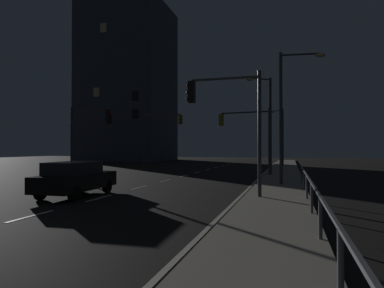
# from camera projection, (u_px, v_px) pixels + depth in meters

# --- Properties ---
(ground_plane) EXTENTS (112.00, 112.00, 0.00)m
(ground_plane) POSITION_uv_depth(u_px,v_px,m) (168.00, 180.00, 22.68)
(ground_plane) COLOR black
(ground_plane) RESTS_ON ground
(sidewalk_right) EXTENTS (2.71, 77.00, 0.14)m
(sidewalk_right) POSITION_uv_depth(u_px,v_px,m) (281.00, 182.00, 20.58)
(sidewalk_right) COLOR #9E937F
(sidewalk_right) RESTS_ON ground
(lane_markings_center) EXTENTS (0.14, 50.00, 0.01)m
(lane_markings_center) POSITION_uv_depth(u_px,v_px,m) (184.00, 176.00, 26.04)
(lane_markings_center) COLOR silver
(lane_markings_center) RESTS_ON ground
(lane_edge_line) EXTENTS (0.14, 53.00, 0.01)m
(lane_edge_line) POSITION_uv_depth(u_px,v_px,m) (261.00, 176.00, 25.83)
(lane_edge_line) COLOR silver
(lane_edge_line) RESTS_ON ground
(car) EXTENTS (2.03, 4.48, 1.57)m
(car) POSITION_uv_depth(u_px,v_px,m) (76.00, 178.00, 15.16)
(car) COLOR black
(car) RESTS_ON ground
(traffic_light_near_right) EXTENTS (3.33, 0.34, 5.34)m
(traffic_light_near_right) POSITION_uv_depth(u_px,v_px,m) (227.00, 110.00, 14.51)
(traffic_light_near_right) COLOR #38383D
(traffic_light_near_right) RESTS_ON sidewalk_right
(traffic_light_far_left) EXTENTS (4.51, 0.78, 5.80)m
(traffic_light_far_left) POSITION_uv_depth(u_px,v_px,m) (160.00, 129.00, 33.86)
(traffic_light_far_left) COLOR #38383D
(traffic_light_far_left) RESTS_ON ground
(traffic_light_overhead_east) EXTENTS (4.13, 0.81, 5.09)m
(traffic_light_overhead_east) POSITION_uv_depth(u_px,v_px,m) (246.00, 128.00, 26.03)
(traffic_light_overhead_east) COLOR #4C4C51
(traffic_light_overhead_east) RESTS_ON sidewalk_right
(traffic_light_far_right) EXTENTS (3.36, 0.47, 5.01)m
(traffic_light_far_right) POSITION_uv_depth(u_px,v_px,m) (89.00, 129.00, 22.55)
(traffic_light_far_right) COLOR #2D3033
(traffic_light_far_right) RESTS_ON ground
(street_lamp_across_street) EXTENTS (2.50, 0.50, 7.51)m
(street_lamp_across_street) POSITION_uv_depth(u_px,v_px,m) (288.00, 104.00, 18.93)
(street_lamp_across_street) COLOR #38383D
(street_lamp_across_street) RESTS_ON sidewalk_right
(street_lamp_median) EXTENTS (1.85, 1.32, 7.55)m
(street_lamp_median) POSITION_uv_depth(u_px,v_px,m) (267.00, 116.00, 25.89)
(street_lamp_median) COLOR #2D3033
(street_lamp_median) RESTS_ON sidewalk_right
(street_lamp_corner) EXTENTS (1.69, 1.20, 6.69)m
(street_lamp_corner) POSITION_uv_depth(u_px,v_px,m) (281.00, 131.00, 39.59)
(street_lamp_corner) COLOR #2D3033
(street_lamp_corner) RESTS_ON sidewalk_right
(barrier_fence) EXTENTS (0.09, 18.80, 0.98)m
(barrier_fence) POSITION_uv_depth(u_px,v_px,m) (312.00, 190.00, 10.52)
(barrier_fence) COLOR #59595E
(barrier_fence) RESTS_ON sidewalk_right
(building_distant) EXTENTS (14.38, 13.01, 27.46)m
(building_distant) POSITION_uv_depth(u_px,v_px,m) (128.00, 84.00, 60.04)
(building_distant) COLOR #3D424C
(building_distant) RESTS_ON ground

